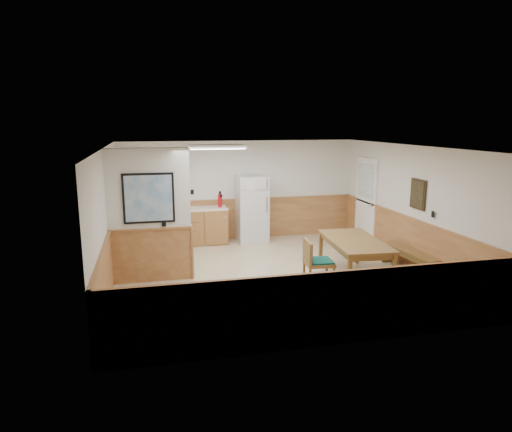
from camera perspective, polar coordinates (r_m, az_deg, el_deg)
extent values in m
plane|color=tan|center=(9.07, 1.69, -7.35)|extent=(6.00, 6.00, 0.00)
cube|color=silver|center=(8.59, 1.79, 8.62)|extent=(6.00, 6.00, 0.02)
cube|color=white|center=(11.63, -2.08, 3.23)|extent=(6.00, 0.02, 2.50)
cube|color=white|center=(9.94, 18.70, 1.17)|extent=(0.02, 6.00, 2.50)
cube|color=white|center=(8.49, -18.22, -0.51)|extent=(0.02, 6.00, 2.50)
cube|color=tan|center=(11.74, -2.04, -0.41)|extent=(6.00, 0.04, 1.00)
cube|color=tan|center=(10.08, 18.33, -3.03)|extent=(0.04, 6.00, 1.00)
cube|color=tan|center=(8.67, -17.77, -5.35)|extent=(0.04, 6.00, 1.00)
cube|color=white|center=(8.57, -13.32, 3.27)|extent=(1.50, 0.15, 1.50)
cube|color=tan|center=(8.83, -12.94, -4.78)|extent=(1.50, 0.17, 1.00)
cube|color=black|center=(8.50, -13.27, 2.18)|extent=(0.92, 0.03, 0.92)
cube|color=white|center=(8.48, -13.27, 2.16)|extent=(0.84, 0.01, 0.84)
cube|color=olive|center=(11.31, -7.21, -1.33)|extent=(1.40, 0.60, 0.86)
cube|color=olive|center=(11.26, -14.68, -1.68)|extent=(0.06, 0.60, 0.86)
cube|color=olive|center=(11.26, -10.91, -1.51)|extent=(0.06, 0.60, 0.86)
cube|color=beige|center=(11.18, -9.31, 0.82)|extent=(2.20, 0.60, 0.04)
cube|color=beige|center=(11.46, -9.43, 1.44)|extent=(2.20, 0.02, 0.10)
cube|color=white|center=(11.59, 13.58, 1.76)|extent=(0.05, 1.02, 2.15)
cube|color=white|center=(11.59, 13.54, 1.76)|extent=(0.04, 0.90, 2.05)
cube|color=silver|center=(11.50, 13.55, 4.33)|extent=(0.02, 0.76, 0.80)
cube|color=white|center=(11.35, -12.56, 4.28)|extent=(0.80, 0.03, 1.00)
cube|color=silver|center=(11.34, -12.56, 4.27)|extent=(0.70, 0.01, 0.90)
cube|color=#302213|center=(9.63, 19.60, 2.60)|extent=(0.03, 0.50, 0.60)
cube|color=black|center=(9.62, 19.50, 2.59)|extent=(0.01, 0.42, 0.52)
cube|color=white|center=(9.70, -4.85, 8.64)|extent=(1.20, 0.30, 0.08)
cube|color=white|center=(9.70, -4.85, 8.38)|extent=(1.15, 0.25, 0.01)
cube|color=silver|center=(11.39, -0.51, 0.91)|extent=(0.73, 0.70, 1.66)
cube|color=silver|center=(11.00, 1.38, 4.10)|extent=(0.03, 0.02, 0.21)
cube|color=silver|center=(11.08, 1.37, 1.47)|extent=(0.03, 0.02, 0.39)
cube|color=brown|center=(8.92, 12.26, -3.08)|extent=(1.09, 1.94, 0.05)
cube|color=brown|center=(8.94, 12.24, -3.54)|extent=(0.98, 1.84, 0.10)
cube|color=brown|center=(8.11, 11.59, -7.33)|extent=(0.08, 0.08, 0.70)
cube|color=brown|center=(9.69, 8.09, -4.04)|extent=(0.08, 0.08, 0.70)
cube|color=brown|center=(8.41, 16.86, -6.89)|extent=(0.08, 0.08, 0.70)
cube|color=brown|center=(9.95, 12.61, -3.80)|extent=(0.08, 0.08, 0.70)
cube|color=brown|center=(9.62, 18.84, -4.22)|extent=(0.51, 1.59, 0.05)
cube|color=brown|center=(9.11, 21.19, -6.76)|extent=(0.33, 0.09, 0.40)
cube|color=brown|center=(10.28, 16.62, -4.37)|extent=(0.33, 0.09, 0.40)
cube|color=brown|center=(8.48, 7.87, -5.83)|extent=(0.54, 0.54, 0.06)
cube|color=#105141|center=(8.47, 7.88, -5.54)|extent=(0.50, 0.50, 0.03)
cube|color=brown|center=(8.36, 6.46, -4.41)|extent=(0.09, 0.50, 0.40)
cube|color=#105141|center=(8.31, 4.99, -4.49)|extent=(0.06, 0.44, 0.34)
cube|color=brown|center=(8.30, 6.78, -7.85)|extent=(0.04, 0.04, 0.39)
cube|color=brown|center=(8.70, 6.02, -6.90)|extent=(0.04, 0.04, 0.39)
cube|color=brown|center=(8.42, 9.70, -7.64)|extent=(0.04, 0.04, 0.39)
cube|color=brown|center=(8.82, 8.81, -6.72)|extent=(0.04, 0.04, 0.39)
cylinder|color=red|center=(11.20, -4.51, 1.92)|extent=(0.13, 0.13, 0.33)
cylinder|color=black|center=(11.17, -4.53, 2.93)|extent=(0.05, 0.05, 0.07)
cylinder|color=#177F2A|center=(11.09, -13.53, 1.24)|extent=(0.07, 0.07, 0.22)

